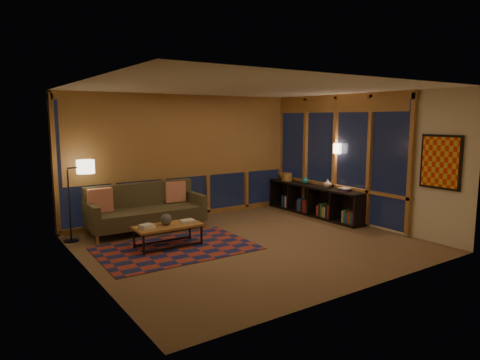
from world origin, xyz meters
TOP-DOWN VIEW (x-y plane):
  - floor at (0.00, 0.00)m, footprint 5.50×5.00m
  - ceiling at (0.00, 0.00)m, footprint 5.50×5.00m
  - walls at (0.00, 0.00)m, footprint 5.51×5.01m
  - window_wall_back at (0.00, 2.43)m, footprint 5.30×0.16m
  - window_wall_right at (2.68, 0.60)m, footprint 0.16×3.70m
  - wall_art at (2.71, -1.85)m, footprint 0.06×0.74m
  - wall_sconce at (2.62, 0.45)m, footprint 0.12×0.18m
  - sofa at (-1.20, 1.80)m, footprint 2.23×0.94m
  - pillow_left at (-2.04, 1.95)m, footprint 0.45×0.16m
  - pillow_right at (-0.47, 2.04)m, footprint 0.43×0.17m
  - area_rug at (-1.22, 0.46)m, footprint 2.61×1.77m
  - coffee_table at (-1.29, 0.61)m, footprint 1.16×0.53m
  - book_stack_a at (-1.68, 0.62)m, footprint 0.25×0.22m
  - book_stack_b at (-0.93, 0.61)m, footprint 0.27×0.23m
  - ceramic_pot at (-1.30, 0.65)m, footprint 0.21×0.21m
  - floor_lamp at (-2.59, 1.90)m, footprint 0.54×0.41m
  - bookshelf at (2.49, 1.00)m, footprint 0.40×2.74m
  - basket at (2.47, 1.92)m, footprint 0.30×0.30m
  - teal_bowl at (2.49, 1.30)m, footprint 0.18×0.18m
  - vase at (2.49, 0.58)m, footprint 0.24×0.24m
  - shelf_book_stack at (2.49, 0.08)m, footprint 0.16×0.23m

SIDE VIEW (x-z plane):
  - floor at x=0.00m, z-range -0.01..0.01m
  - area_rug at x=-1.22m, z-range 0.00..0.01m
  - coffee_table at x=-1.29m, z-range 0.00..0.38m
  - bookshelf at x=2.49m, z-range 0.00..0.68m
  - book_stack_b at x=-0.93m, z-range 0.38..0.43m
  - book_stack_a at x=-1.68m, z-range 0.38..0.45m
  - sofa at x=-1.20m, z-range 0.00..0.90m
  - ceramic_pot at x=-1.30m, z-range 0.38..0.58m
  - pillow_right at x=-0.47m, z-range 0.45..0.88m
  - pillow_left at x=-2.04m, z-range 0.45..0.90m
  - shelf_book_stack at x=2.49m, z-range 0.68..0.75m
  - floor_lamp at x=-2.59m, z-range 0.00..1.46m
  - teal_bowl at x=2.49m, z-range 0.68..0.83m
  - basket at x=2.47m, z-range 0.68..0.87m
  - vase at x=2.49m, z-range 0.68..0.88m
  - walls at x=0.00m, z-range 0.00..2.70m
  - window_wall_back at x=0.00m, z-range 0.05..2.65m
  - window_wall_right at x=2.68m, z-range 0.05..2.65m
  - wall_art at x=2.71m, z-range 0.98..1.92m
  - wall_sconce at x=2.62m, z-range 1.44..1.66m
  - ceiling at x=0.00m, z-range 2.70..2.71m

